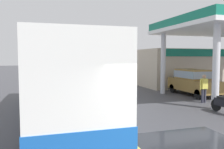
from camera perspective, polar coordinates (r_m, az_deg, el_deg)
ground at (r=23.91m, az=-10.38°, el=-2.23°), size 120.00×120.00×0.00m
lane_divider_stripe at (r=18.99m, az=-8.72°, el=-3.85°), size 0.16×50.00×0.01m
coach_bus_main at (r=10.38m, az=-12.26°, el=-0.99°), size 2.60×11.04×3.69m
gas_station_roadside at (r=20.55m, az=19.56°, el=3.90°), size 9.10×11.95×5.10m
car_at_pump at (r=17.28m, az=19.44°, el=-1.46°), size 1.70×4.20×1.82m
minibus_opposing_lane at (r=24.94m, az=-6.09°, el=1.47°), size 2.04×6.13×2.44m
pedestrian_near_pump at (r=14.54m, az=21.79°, el=-2.86°), size 0.55×0.22×1.66m
car_trailing_behind_bus at (r=26.26m, az=-14.79°, el=0.49°), size 1.70×4.20×1.82m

